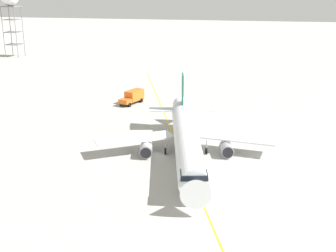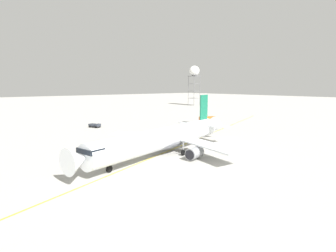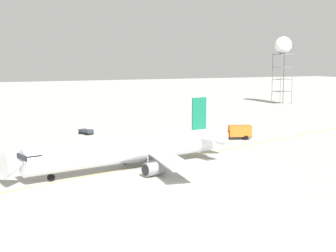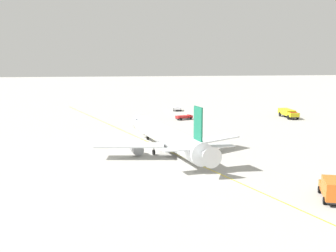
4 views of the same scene
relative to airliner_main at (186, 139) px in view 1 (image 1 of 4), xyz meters
name	(u,v)px [view 1 (image 1 of 4)]	position (x,y,z in m)	size (l,w,h in m)	color
ground_plane	(152,154)	(-5.79, 0.10, -3.03)	(600.00, 600.00, 0.00)	#ADAAA3
airliner_main	(186,139)	(0.00, 0.00, 0.00)	(30.05, 40.70, 10.98)	silver
catering_truck_truck	(133,97)	(-18.43, 31.80, -1.37)	(4.65, 7.73, 3.10)	#232326
radar_tower	(10,0)	(-84.96, 93.49, 18.70)	(6.62, 6.62, 25.97)	slate
taxiway_centreline	(188,169)	(1.18, -5.19, -3.03)	(52.41, 150.50, 0.01)	yellow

